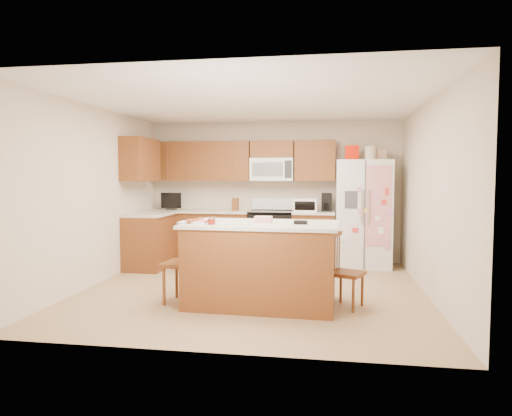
% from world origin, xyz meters
% --- Properties ---
extents(ground, '(4.50, 4.50, 0.00)m').
position_xyz_m(ground, '(0.00, 0.00, 0.00)').
color(ground, '#9D865A').
rests_on(ground, ground).
extents(room_shell, '(4.60, 4.60, 2.52)m').
position_xyz_m(room_shell, '(0.00, 0.00, 1.44)').
color(room_shell, beige).
rests_on(room_shell, ground).
extents(cabinetry, '(3.36, 1.56, 2.15)m').
position_xyz_m(cabinetry, '(-0.98, 1.79, 0.91)').
color(cabinetry, brown).
rests_on(cabinetry, ground).
extents(stove, '(0.76, 0.65, 1.13)m').
position_xyz_m(stove, '(0.00, 1.94, 0.47)').
color(stove, black).
rests_on(stove, ground).
extents(refrigerator, '(0.90, 0.79, 2.04)m').
position_xyz_m(refrigerator, '(1.57, 1.87, 0.92)').
color(refrigerator, white).
rests_on(refrigerator, ground).
extents(island, '(1.87, 1.10, 1.07)m').
position_xyz_m(island, '(0.21, -0.70, 0.49)').
color(island, brown).
rests_on(island, ground).
extents(windsor_chair_left, '(0.46, 0.48, 1.02)m').
position_xyz_m(windsor_chair_left, '(-0.73, -0.75, 0.48)').
color(windsor_chair_left, brown).
rests_on(windsor_chair_left, ground).
extents(windsor_chair_back, '(0.44, 0.42, 0.97)m').
position_xyz_m(windsor_chair_back, '(0.20, -0.03, 0.46)').
color(windsor_chair_back, brown).
rests_on(windsor_chair_back, ground).
extents(windsor_chair_right, '(0.48, 0.48, 0.87)m').
position_xyz_m(windsor_chair_right, '(1.19, -0.66, 0.41)').
color(windsor_chair_right, brown).
rests_on(windsor_chair_right, ground).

